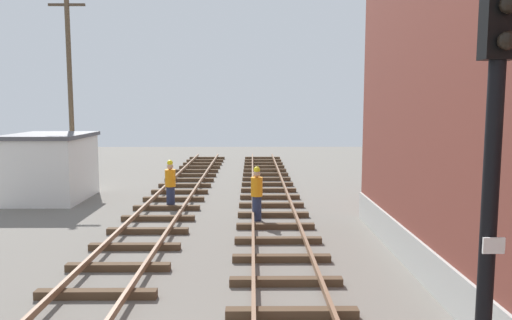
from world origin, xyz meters
The scene contains 6 objects.
signal_mast centered at (3.20, 0.61, 3.49)m, with size 0.36×0.40×5.57m.
control_hut centered at (-7.80, 15.61, 1.39)m, with size 3.00×3.80×2.76m.
parked_car_black centered at (-12.61, 23.02, 0.90)m, with size 4.20×2.04×1.76m.
utility_pole_far centered at (-8.55, 20.22, 4.80)m, with size 1.80×0.24×9.21m.
track_worker_foreground centered at (0.71, 11.86, 0.93)m, with size 0.40×0.40×1.87m.
track_worker_distant centered at (-2.57, 13.83, 0.93)m, with size 0.40×0.40×1.87m.
Camera 1 is at (0.55, -4.75, 4.01)m, focal length 34.62 mm.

